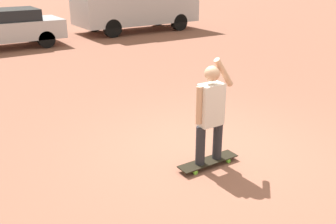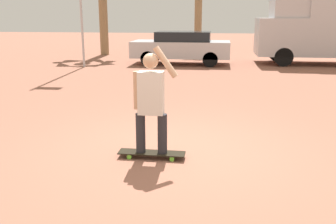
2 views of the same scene
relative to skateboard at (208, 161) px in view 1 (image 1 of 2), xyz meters
The scene contains 4 objects.
ground_plane 0.48m from the skateboard, 44.10° to the left, with size 80.00×80.00×0.00m, color #935B47.
skateboard is the anchor object (origin of this frame).
person_skateboarder 0.84m from the skateboard, behind, with size 0.65×0.22×1.58m.
parked_car_silver 11.11m from the skateboard, 93.62° to the left, with size 4.17×1.83×1.40m.
Camera 1 is at (-3.59, -4.19, 2.82)m, focal length 40.00 mm.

